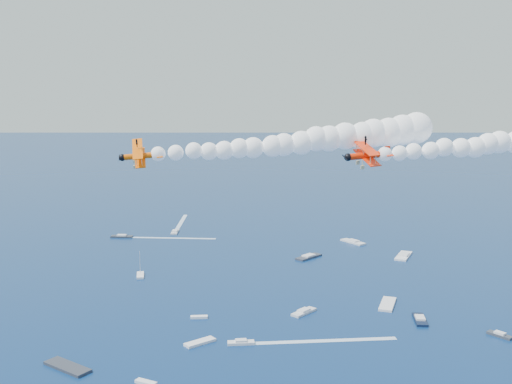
% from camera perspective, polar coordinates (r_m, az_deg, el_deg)
% --- Properties ---
extents(biplane_lead, '(11.68, 12.67, 7.80)m').
position_cam_1_polar(biplane_lead, '(103.25, 10.31, 3.35)').
color(biplane_lead, '#FF2A05').
extents(biplane_trail, '(10.42, 11.30, 7.52)m').
position_cam_1_polar(biplane_trail, '(101.36, -10.51, 3.29)').
color(biplane_trail, '#FF6205').
extents(smoke_trail_lead, '(51.68, 46.35, 9.20)m').
position_cam_1_polar(smoke_trail_lead, '(114.29, 22.25, 4.31)').
color(smoke_trail_lead, white).
extents(smoke_trail_trail, '(51.67, 46.04, 9.20)m').
position_cam_1_polar(smoke_trail_trail, '(103.92, 3.48, 4.61)').
color(smoke_trail_trail, white).
extents(spectator_boats, '(234.16, 177.26, 0.70)m').
position_cam_1_polar(spectator_boats, '(196.10, 7.02, -10.10)').
color(spectator_boats, silver).
rests_on(spectator_boats, ground).
extents(boat_wakes, '(130.74, 148.37, 0.04)m').
position_cam_1_polar(boat_wakes, '(252.83, -4.27, -5.70)').
color(boat_wakes, white).
rests_on(boat_wakes, ground).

